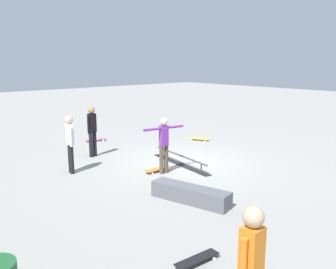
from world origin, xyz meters
TOP-DOWN VIEW (x-y plane):
  - ground_plane at (0.00, 0.00)m, footprint 60.00×60.00m
  - grind_rail at (-0.10, 0.17)m, footprint 2.77×0.67m
  - skate_ledge at (-2.42, 2.08)m, footprint 1.93×0.84m
  - skater_main at (-0.43, 1.12)m, footprint 0.27×1.27m
  - skateboard_main at (-0.20, 1.17)m, footprint 0.27×0.80m
  - bystander_white_shirt at (1.34, 3.05)m, footprint 0.37×0.23m
  - bystander_black_shirt at (2.49, 1.67)m, footprint 0.23×0.38m
  - loose_skateboard_pink at (4.46, 0.42)m, footprint 0.39×0.82m
  - loose_skateboard_yellow at (1.85, -2.72)m, footprint 0.81×0.52m
  - loose_skateboard_black at (-4.28, 3.80)m, footprint 0.30×0.81m

SIDE VIEW (x-z plane):
  - ground_plane at x=0.00m, z-range 0.00..0.00m
  - skateboard_main at x=-0.20m, z-range 0.03..0.12m
  - loose_skateboard_pink at x=4.46m, z-range 0.03..0.12m
  - loose_skateboard_yellow at x=1.85m, z-range 0.03..0.12m
  - loose_skateboard_black at x=-4.28m, z-range 0.03..0.12m
  - grind_rail at x=-0.10m, z-range -0.02..0.28m
  - skate_ledge at x=-2.42m, z-range 0.00..0.36m
  - skater_main at x=-0.43m, z-range 0.13..1.71m
  - bystander_white_shirt at x=1.34m, z-range 0.11..1.74m
  - bystander_black_shirt at x=2.49m, z-range 0.11..1.77m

